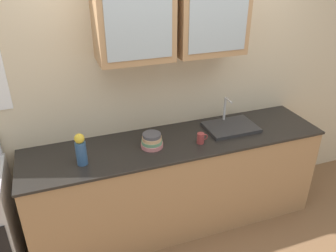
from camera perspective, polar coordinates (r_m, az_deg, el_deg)
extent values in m
plane|color=brown|center=(3.60, 1.35, -15.46)|extent=(10.00, 10.00, 0.00)
cube|color=beige|center=(3.20, -0.81, 6.40)|extent=(5.29, 0.10, 2.60)
cube|color=#A87F56|center=(2.71, -5.96, 18.21)|extent=(0.59, 0.35, 0.71)
cube|color=#9EADB7|center=(2.53, -4.87, 17.61)|extent=(0.50, 0.01, 0.60)
cube|color=#A87F56|center=(2.93, 6.88, 18.86)|extent=(0.59, 0.35, 0.71)
cube|color=#9EADB7|center=(2.77, 8.61, 18.26)|extent=(0.50, 0.01, 0.60)
cube|color=#A87F56|center=(3.31, 1.44, -9.66)|extent=(2.70, 0.63, 0.91)
cube|color=black|center=(3.05, 1.54, -2.63)|extent=(2.72, 0.65, 0.02)
cube|color=#2D2D30|center=(3.29, 10.47, -0.17)|extent=(0.48, 0.35, 0.03)
cylinder|color=silver|center=(3.34, 9.46, 2.86)|extent=(0.02, 0.02, 0.23)
cylinder|color=silver|center=(3.25, 10.12, 4.27)|extent=(0.02, 0.12, 0.02)
cylinder|color=#D87F84|center=(2.94, -2.70, -3.16)|extent=(0.19, 0.19, 0.04)
cylinder|color=#669972|center=(2.93, -2.72, -2.68)|extent=(0.18, 0.18, 0.04)
cylinder|color=#E0AD7F|center=(2.91, -2.73, -2.16)|extent=(0.17, 0.17, 0.04)
cylinder|color=#4C4C54|center=(2.90, -2.74, -1.64)|extent=(0.16, 0.16, 0.04)
cylinder|color=#33598C|center=(2.76, -14.32, -4.44)|extent=(0.08, 0.08, 0.20)
sphere|color=yellow|center=(2.69, -14.64, -2.04)|extent=(0.08, 0.08, 0.08)
cylinder|color=#993838|center=(2.99, 5.48, -2.06)|extent=(0.06, 0.06, 0.10)
torus|color=#993838|center=(3.00, 6.16, -1.85)|extent=(0.06, 0.01, 0.06)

